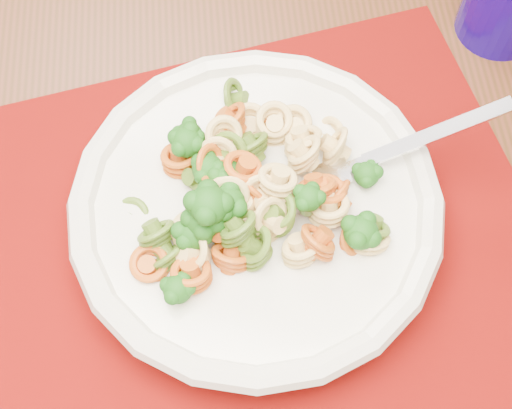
% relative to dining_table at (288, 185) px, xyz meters
% --- Properties ---
extents(dining_table, '(1.57, 1.31, 0.74)m').
position_rel_dining_table_xyz_m(dining_table, '(0.00, 0.00, 0.00)').
color(dining_table, '#502616').
rests_on(dining_table, ground).
extents(placemat, '(0.59, 0.56, 0.00)m').
position_rel_dining_table_xyz_m(placemat, '(-0.01, -0.12, 0.11)').
color(placemat, '#640A04').
rests_on(placemat, dining_table).
extents(pasta_bowl, '(0.27, 0.27, 0.05)m').
position_rel_dining_table_xyz_m(pasta_bowl, '(-0.00, -0.10, 0.14)').
color(pasta_bowl, silver).
rests_on(pasta_bowl, placemat).
extents(pasta_broccoli_heap, '(0.23, 0.23, 0.06)m').
position_rel_dining_table_xyz_m(pasta_broccoli_heap, '(-0.00, -0.10, 0.15)').
color(pasta_broccoli_heap, '#EBC474').
rests_on(pasta_broccoli_heap, pasta_bowl).
extents(fork, '(0.17, 0.12, 0.08)m').
position_rel_dining_table_xyz_m(fork, '(0.05, -0.06, 0.15)').
color(fork, silver).
rests_on(fork, pasta_bowl).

